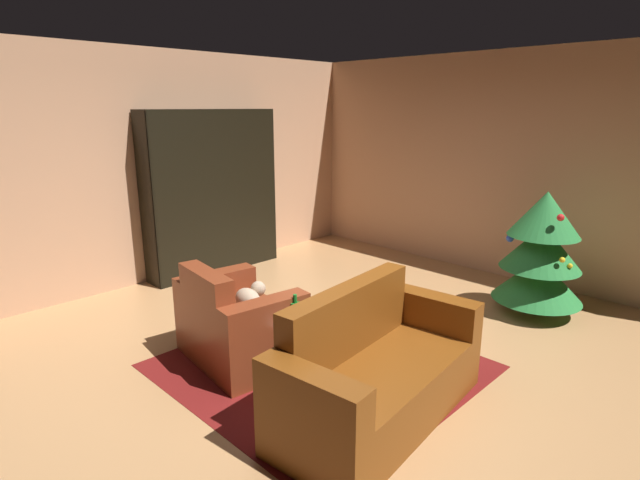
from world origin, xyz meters
name	(u,v)px	position (x,y,z in m)	size (l,w,h in m)	color
ground_plane	(333,354)	(0.00, 0.00, 0.00)	(7.32, 7.32, 0.00)	#AE7E4F
wall_back	(506,167)	(0.00, 3.08, 1.38)	(5.96, 0.06, 2.75)	tan
wall_left	(156,168)	(-2.95, 0.00, 1.38)	(0.06, 6.22, 2.75)	tan
area_rug	(320,366)	(0.07, -0.23, 0.00)	(2.27, 2.21, 0.01)	maroon
bookshelf_unit	(220,194)	(-2.70, 0.73, 1.00)	(0.36, 1.79, 2.06)	black
armchair_red	(237,325)	(-0.52, -0.63, 0.31)	(1.11, 0.86, 0.85)	maroon
couch_red	(376,374)	(0.80, -0.43, 0.31)	(0.91, 1.76, 0.89)	brown
coffee_table	(319,327)	(0.11, -0.29, 0.39)	(0.71, 0.71, 0.43)	black
book_stack_on_table	(311,315)	(0.05, -0.32, 0.49)	(0.22, 0.17, 0.09)	#338444
bottle_on_table	(295,313)	(0.03, -0.47, 0.54)	(0.08, 0.08, 0.26)	#14611E
decorated_tree	(541,252)	(0.87, 2.15, 0.66)	(0.89, 0.89, 1.29)	brown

